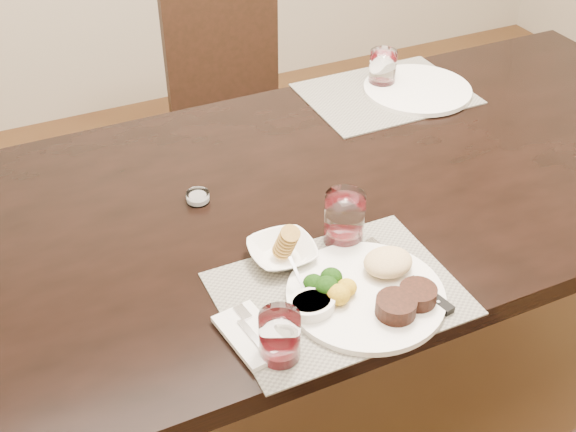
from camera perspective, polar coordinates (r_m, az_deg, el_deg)
name	(u,v)px	position (r m, az deg, el deg)	size (l,w,h in m)	color
ground_plane	(355,377)	(2.27, 5.34, -12.59)	(4.50, 4.50, 0.00)	#432615
dining_table	(370,200)	(1.81, 6.53, 1.24)	(2.00, 1.00, 0.75)	black
chair_far	(235,99)	(2.61, -4.21, 9.19)	(0.42, 0.42, 0.90)	black
placemat_near	(339,293)	(1.42, 4.03, -6.12)	(0.46, 0.34, 0.00)	gray
placemat_far	(386,94)	(2.12, 7.73, 9.56)	(0.46, 0.34, 0.00)	gray
dinner_plate	(373,290)	(1.41, 6.76, -5.81)	(0.31, 0.31, 0.05)	white
napkin_fork	(251,334)	(1.33, -2.93, -9.33)	(0.11, 0.16, 0.02)	silver
steak_knife	(421,286)	(1.44, 10.43, -5.47)	(0.05, 0.26, 0.01)	white
cracker_bowl	(282,252)	(1.48, -0.47, -2.84)	(0.14, 0.14, 0.06)	white
sauce_ramekin	(311,307)	(1.36, 1.85, -7.19)	(0.09, 0.14, 0.07)	white
wine_glass_near	(344,221)	(1.51, 4.47, -0.39)	(0.08, 0.08, 0.12)	white
far_plate	(417,89)	(2.14, 10.18, 9.82)	(0.31, 0.31, 0.01)	white
wine_glass_far	(383,70)	(2.14, 7.48, 11.34)	(0.08, 0.08, 0.11)	white
wine_glass_side	(280,339)	(1.27, -0.66, -9.73)	(0.07, 0.07, 0.10)	white
salt_cellar	(198,197)	(1.66, -7.14, 1.46)	(0.05, 0.05, 0.02)	white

